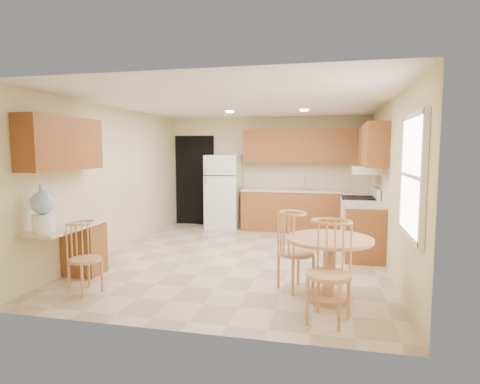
% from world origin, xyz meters
% --- Properties ---
extents(floor, '(5.50, 5.50, 0.00)m').
position_xyz_m(floor, '(0.00, 0.00, 0.00)').
color(floor, '#C8AC91').
rests_on(floor, ground).
extents(ceiling, '(4.50, 5.50, 0.02)m').
position_xyz_m(ceiling, '(0.00, 0.00, 2.50)').
color(ceiling, white).
rests_on(ceiling, wall_back).
extents(wall_back, '(4.50, 0.02, 2.50)m').
position_xyz_m(wall_back, '(0.00, 2.75, 1.25)').
color(wall_back, beige).
rests_on(wall_back, floor).
extents(wall_front, '(4.50, 0.02, 2.50)m').
position_xyz_m(wall_front, '(0.00, -2.75, 1.25)').
color(wall_front, beige).
rests_on(wall_front, floor).
extents(wall_left, '(0.02, 5.50, 2.50)m').
position_xyz_m(wall_left, '(-2.25, 0.00, 1.25)').
color(wall_left, beige).
rests_on(wall_left, floor).
extents(wall_right, '(0.02, 5.50, 2.50)m').
position_xyz_m(wall_right, '(2.25, 0.00, 1.25)').
color(wall_right, beige).
rests_on(wall_right, floor).
extents(doorway, '(0.90, 0.02, 2.10)m').
position_xyz_m(doorway, '(-1.75, 2.73, 1.05)').
color(doorway, black).
rests_on(doorway, floor).
extents(base_cab_back, '(2.75, 0.60, 0.87)m').
position_xyz_m(base_cab_back, '(0.88, 2.45, 0.43)').
color(base_cab_back, '#965326').
rests_on(base_cab_back, floor).
extents(counter_back, '(2.75, 0.63, 0.04)m').
position_xyz_m(counter_back, '(0.88, 2.45, 0.89)').
color(counter_back, beige).
rests_on(counter_back, base_cab_back).
extents(base_cab_right_a, '(0.60, 0.59, 0.87)m').
position_xyz_m(base_cab_right_a, '(1.95, 1.85, 0.43)').
color(base_cab_right_a, '#965326').
rests_on(base_cab_right_a, floor).
extents(counter_right_a, '(0.63, 0.59, 0.04)m').
position_xyz_m(counter_right_a, '(1.95, 1.85, 0.89)').
color(counter_right_a, beige).
rests_on(counter_right_a, base_cab_right_a).
extents(base_cab_right_b, '(0.60, 0.80, 0.87)m').
position_xyz_m(base_cab_right_b, '(1.95, 0.40, 0.43)').
color(base_cab_right_b, '#965326').
rests_on(base_cab_right_b, floor).
extents(counter_right_b, '(0.63, 0.80, 0.04)m').
position_xyz_m(counter_right_b, '(1.95, 0.40, 0.89)').
color(counter_right_b, beige).
rests_on(counter_right_b, base_cab_right_b).
extents(upper_cab_back, '(2.75, 0.33, 0.70)m').
position_xyz_m(upper_cab_back, '(0.88, 2.58, 1.85)').
color(upper_cab_back, '#965326').
rests_on(upper_cab_back, wall_back).
extents(upper_cab_right, '(0.33, 2.42, 0.70)m').
position_xyz_m(upper_cab_right, '(2.08, 1.21, 1.85)').
color(upper_cab_right, '#965326').
rests_on(upper_cab_right, wall_right).
extents(upper_cab_left, '(0.33, 1.40, 0.70)m').
position_xyz_m(upper_cab_left, '(-2.08, -1.60, 1.85)').
color(upper_cab_left, '#965326').
rests_on(upper_cab_left, wall_left).
extents(sink, '(0.78, 0.44, 0.01)m').
position_xyz_m(sink, '(0.85, 2.45, 0.91)').
color(sink, silver).
rests_on(sink, counter_back).
extents(range_hood, '(0.50, 0.76, 0.14)m').
position_xyz_m(range_hood, '(2.00, 1.18, 1.42)').
color(range_hood, silver).
rests_on(range_hood, upper_cab_right).
extents(desk_pedestal, '(0.48, 0.42, 0.72)m').
position_xyz_m(desk_pedestal, '(-2.00, -1.32, 0.36)').
color(desk_pedestal, '#965326').
rests_on(desk_pedestal, floor).
extents(desk_top, '(0.50, 1.20, 0.04)m').
position_xyz_m(desk_top, '(-2.00, -1.70, 0.75)').
color(desk_top, beige).
rests_on(desk_top, desk_pedestal).
extents(window, '(0.06, 1.12, 1.30)m').
position_xyz_m(window, '(2.23, -1.85, 1.50)').
color(window, white).
rests_on(window, wall_right).
extents(can_light_a, '(0.14, 0.14, 0.02)m').
position_xyz_m(can_light_a, '(-0.50, 1.20, 2.48)').
color(can_light_a, white).
rests_on(can_light_a, ceiling).
extents(can_light_b, '(0.14, 0.14, 0.02)m').
position_xyz_m(can_light_b, '(0.90, 1.20, 2.48)').
color(can_light_b, white).
rests_on(can_light_b, ceiling).
extents(refrigerator, '(0.73, 0.71, 1.65)m').
position_xyz_m(refrigerator, '(-0.95, 2.40, 0.83)').
color(refrigerator, white).
rests_on(refrigerator, floor).
extents(stove, '(0.65, 0.76, 1.09)m').
position_xyz_m(stove, '(1.92, 1.18, 0.47)').
color(stove, white).
rests_on(stove, floor).
extents(dining_table, '(1.01, 1.01, 0.75)m').
position_xyz_m(dining_table, '(1.40, -1.56, 0.49)').
color(dining_table, tan).
rests_on(dining_table, floor).
extents(chair_table_a, '(0.44, 0.54, 0.99)m').
position_xyz_m(chair_table_a, '(0.99, -1.40, 0.60)').
color(chair_table_a, tan).
rests_on(chair_table_a, floor).
extents(chair_table_b, '(0.46, 0.50, 1.04)m').
position_xyz_m(chair_table_b, '(1.40, -2.30, 0.64)').
color(chair_table_b, tan).
rests_on(chair_table_b, floor).
extents(chair_desk, '(0.39, 0.50, 0.87)m').
position_xyz_m(chair_desk, '(-1.55, -2.06, 0.53)').
color(chair_desk, tan).
rests_on(chair_desk, floor).
extents(water_crock, '(0.28, 0.28, 0.58)m').
position_xyz_m(water_crock, '(-2.00, -2.12, 1.03)').
color(water_crock, white).
rests_on(water_crock, desk_top).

